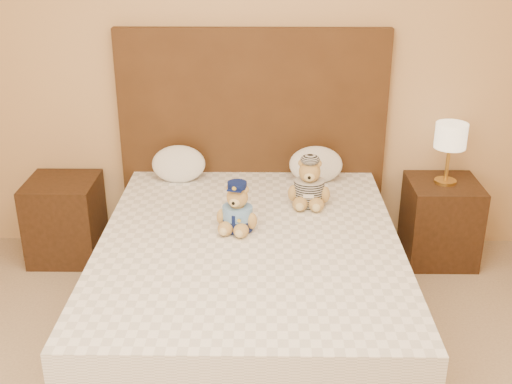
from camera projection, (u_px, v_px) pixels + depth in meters
room_walls at (243, 17)px, 2.25m from camera, size 4.04×4.52×2.72m
bed at (250, 283)px, 3.53m from camera, size 1.60×2.00×0.55m
headboard at (253, 142)px, 4.27m from camera, size 1.75×0.08×1.50m
nightstand_left at (65, 219)px, 4.28m from camera, size 0.45×0.45×0.55m
nightstand_right at (440, 221)px, 4.25m from camera, size 0.45×0.45×0.55m
lamp at (451, 139)px, 4.03m from camera, size 0.20×0.20×0.40m
teddy_police at (237, 207)px, 3.47m from camera, size 0.29×0.29×0.28m
teddy_prisoner at (309, 182)px, 3.77m from camera, size 0.28×0.27×0.29m
pillow_left at (179, 162)px, 4.14m from camera, size 0.35×0.22×0.24m
pillow_right at (316, 163)px, 4.13m from camera, size 0.34×0.22×0.24m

